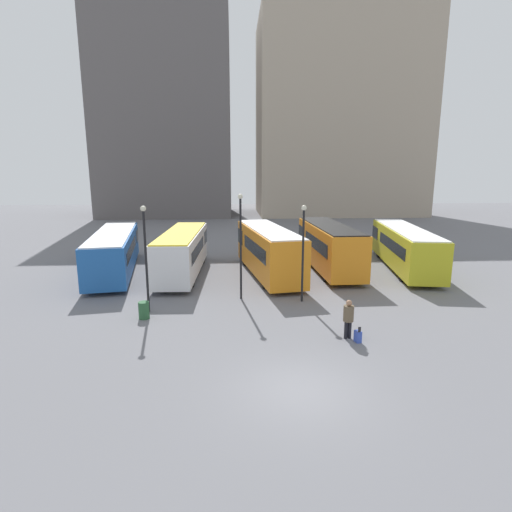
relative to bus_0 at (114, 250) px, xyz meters
The scene contains 14 objects.
ground_plane 19.85m from the bus_0, 57.55° to the right, with size 160.00×160.00×0.00m, color slate.
building_block_left 43.88m from the bus_0, 93.07° to the left, with size 20.88×17.13×31.14m.
building_block_right 51.33m from the bus_0, 57.38° to the left, with size 27.12×16.66×31.71m.
bus_0 is the anchor object (origin of this frame).
bus_1 5.03m from the bus_0, ahead, with size 2.75×10.84×3.02m.
bus_2 11.01m from the bus_0, ahead, with size 4.04×10.74×3.30m.
bus_3 15.51m from the bus_0, ahead, with size 2.72×10.68×3.32m.
bus_4 21.23m from the bus_0, ahead, with size 4.34×12.37×3.03m.
traveler 18.44m from the bus_0, 43.41° to the right, with size 0.51×0.51×1.73m.
suitcase 18.99m from the bus_0, 43.63° to the right, with size 0.27×0.36×0.72m.
lamp_post_0 14.48m from the bus_0, 31.42° to the right, with size 0.28×0.28×5.33m.
lamp_post_1 11.40m from the bus_0, 37.52° to the right, with size 0.28×0.28×5.90m.
lamp_post_2 9.84m from the bus_0, 64.77° to the right, with size 0.28×0.28×5.44m.
trash_bin 10.61m from the bus_0, 67.13° to the right, with size 0.52×0.52×0.85m.
Camera 1 is at (-2.12, -11.86, 7.00)m, focal length 28.00 mm.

